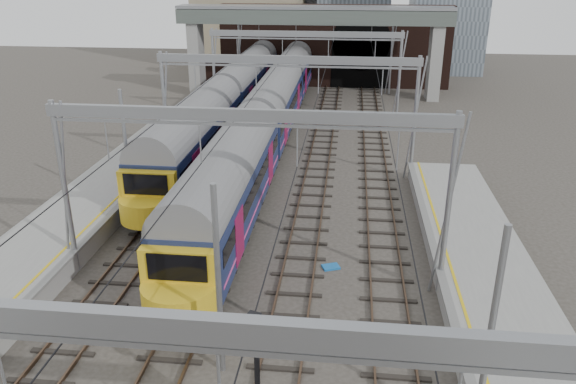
# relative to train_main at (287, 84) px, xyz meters

# --- Properties ---
(tracks) EXTENTS (14.40, 80.00, 0.22)m
(tracks) POSITION_rel_train_main_xyz_m (2.00, -24.09, -2.62)
(tracks) COLOR #4C3828
(tracks) RESTS_ON ground
(overhead_line) EXTENTS (16.80, 80.00, 8.00)m
(overhead_line) POSITION_rel_train_main_xyz_m (2.00, -17.60, 3.93)
(overhead_line) COLOR gray
(overhead_line) RESTS_ON ground
(retaining_wall) EXTENTS (28.00, 2.75, 9.00)m
(retaining_wall) POSITION_rel_train_main_xyz_m (3.40, 12.84, 1.69)
(retaining_wall) COLOR black
(retaining_wall) RESTS_ON ground
(overbridge) EXTENTS (28.00, 3.00, 9.25)m
(overbridge) POSITION_rel_train_main_xyz_m (2.00, 6.91, 4.63)
(overbridge) COLOR gray
(overbridge) RESTS_ON ground
(train_main) EXTENTS (3.05, 70.43, 5.16)m
(train_main) POSITION_rel_train_main_xyz_m (0.00, 0.00, 0.00)
(train_main) COLOR black
(train_main) RESTS_ON ground
(train_second) EXTENTS (3.09, 53.48, 5.21)m
(train_second) POSITION_rel_train_main_xyz_m (-4.00, -0.60, 0.02)
(train_second) COLOR black
(train_second) RESTS_ON ground
(signal_near_centre) EXTENTS (0.38, 0.47, 4.81)m
(signal_near_centre) POSITION_rel_train_main_xyz_m (3.80, -40.41, 0.40)
(signal_near_centre) COLOR black
(signal_near_centre) RESTS_ON ground
(equip_cover_b) EXTENTS (0.93, 0.81, 0.09)m
(equip_cover_b) POSITION_rel_train_main_xyz_m (5.47, -29.56, -2.59)
(equip_cover_b) COLOR #1760AC
(equip_cover_b) RESTS_ON ground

